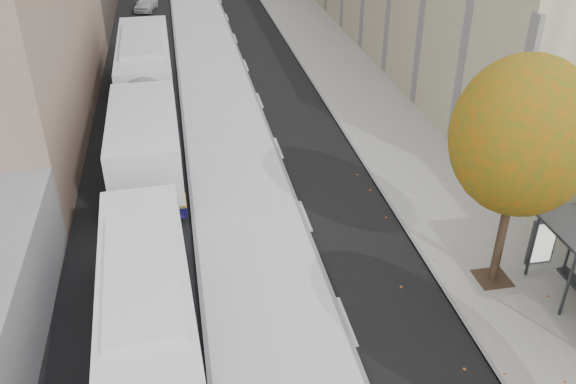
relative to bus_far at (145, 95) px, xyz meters
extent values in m
cube|color=silver|center=(3.76, 7.45, -1.64)|extent=(4.25, 150.00, 0.15)
cube|color=gray|center=(11.76, 7.45, -1.68)|extent=(4.75, 150.00, 0.08)
cylinder|color=black|center=(11.23, -14.55, -0.02)|extent=(0.28, 0.28, 3.24)
sphere|color=#2B5816|center=(11.23, -14.55, 3.55)|extent=(4.20, 4.20, 4.20)
cube|color=silver|center=(0.00, 0.01, -0.15)|extent=(2.96, 18.86, 3.14)
cube|color=black|center=(0.00, 0.01, 0.43)|extent=(3.01, 18.11, 1.09)
cube|color=#026A4C|center=(0.00, -9.38, -0.51)|extent=(1.99, 0.08, 1.21)
imported|color=#BBBBBB|center=(-0.36, 23.82, -1.12)|extent=(2.20, 3.72, 1.19)
camera|label=1|loc=(1.63, -28.89, 11.09)|focal=38.00mm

